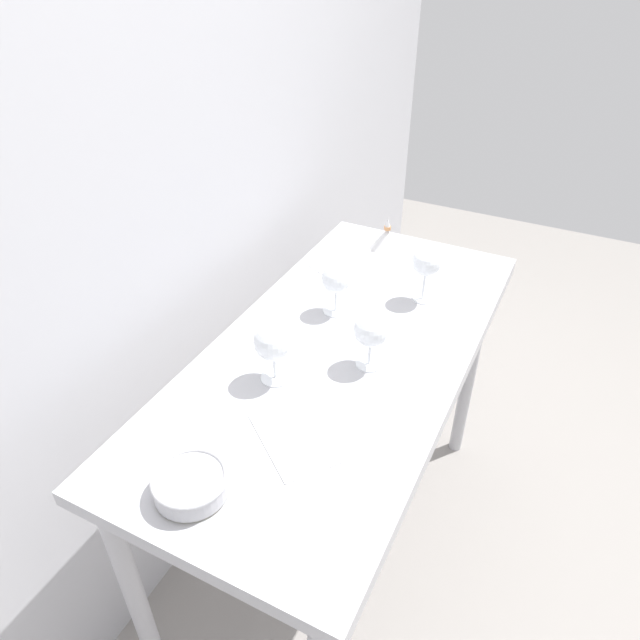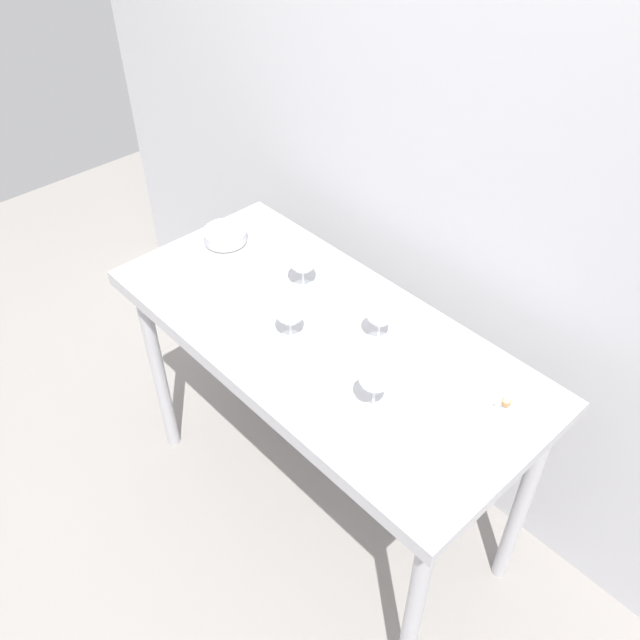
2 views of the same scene
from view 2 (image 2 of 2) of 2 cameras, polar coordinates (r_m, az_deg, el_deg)
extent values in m
plane|color=gray|center=(2.70, 0.24, -15.10)|extent=(6.00, 6.00, 0.00)
cube|color=#B9B9BE|center=(2.09, 10.46, 13.60)|extent=(3.80, 0.04, 2.60)
cube|color=#ADADB2|center=(2.03, 0.31, -1.23)|extent=(1.40, 0.64, 0.04)
cube|color=#ADADB2|center=(1.89, -6.96, -5.91)|extent=(1.40, 0.01, 0.05)
cylinder|color=#ADADB2|center=(2.62, -13.61, -4.13)|extent=(0.05, 0.05, 0.86)
cylinder|color=#ADADB2|center=(2.03, 7.95, -23.49)|extent=(0.05, 0.05, 0.86)
cylinder|color=#ADADB2|center=(2.82, -4.79, 0.92)|extent=(0.05, 0.05, 0.86)
cylinder|color=#ADADB2|center=(2.28, 16.83, -14.60)|extent=(0.05, 0.05, 0.86)
cylinder|color=white|center=(1.98, 4.96, -1.73)|extent=(0.08, 0.08, 0.00)
cylinder|color=white|center=(1.96, 5.02, -0.92)|extent=(0.01, 0.01, 0.07)
sphere|color=white|center=(1.91, 5.15, 0.67)|extent=(0.08, 0.08, 0.08)
cylinder|color=maroon|center=(1.92, 5.12, 0.33)|extent=(0.06, 0.06, 0.02)
cylinder|color=white|center=(1.79, 4.49, -7.64)|extent=(0.06, 0.06, 0.00)
cylinder|color=white|center=(1.76, 4.57, -6.65)|extent=(0.01, 0.01, 0.09)
sphere|color=white|center=(1.70, 4.72, -4.82)|extent=(0.09, 0.09, 0.09)
cylinder|color=maroon|center=(1.71, 4.69, -5.17)|extent=(0.06, 0.06, 0.02)
cylinder|color=white|center=(1.99, -2.51, -1.55)|extent=(0.07, 0.07, 0.00)
cylinder|color=white|center=(1.96, -2.54, -0.76)|extent=(0.01, 0.01, 0.07)
sphere|color=white|center=(1.91, -2.60, 0.86)|extent=(0.09, 0.09, 0.09)
cylinder|color=maroon|center=(1.92, -2.59, 0.51)|extent=(0.06, 0.06, 0.03)
cylinder|color=white|center=(2.17, -1.44, 2.84)|extent=(0.07, 0.07, 0.00)
cylinder|color=white|center=(2.15, -1.45, 3.63)|extent=(0.01, 0.01, 0.07)
sphere|color=white|center=(2.10, -1.49, 5.28)|extent=(0.10, 0.10, 0.10)
cylinder|color=maroon|center=(2.11, -1.48, 4.92)|extent=(0.07, 0.07, 0.02)
cube|color=white|center=(1.93, 11.75, -4.16)|extent=(0.24, 0.26, 0.00)
cube|color=white|center=(2.19, -6.88, 3.00)|extent=(0.25, 0.27, 0.00)
cylinder|color=#DBCC66|center=(2.40, -8.01, 6.68)|extent=(0.14, 0.14, 0.01)
cylinder|color=#B7B7BC|center=(2.39, -8.06, 7.13)|extent=(0.15, 0.15, 0.04)
torus|color=#B7B7BC|center=(2.37, -8.11, 7.52)|extent=(0.16, 0.16, 0.01)
cone|color=silver|center=(1.80, 15.32, -7.63)|extent=(0.11, 0.11, 0.07)
cylinder|color=#C17F4C|center=(1.77, 15.56, -6.74)|extent=(0.02, 0.02, 0.01)
cone|color=silver|center=(1.76, 15.69, -6.25)|extent=(0.02, 0.02, 0.03)
camera|label=1|loc=(2.30, -32.84, 26.00)|focal=32.33mm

